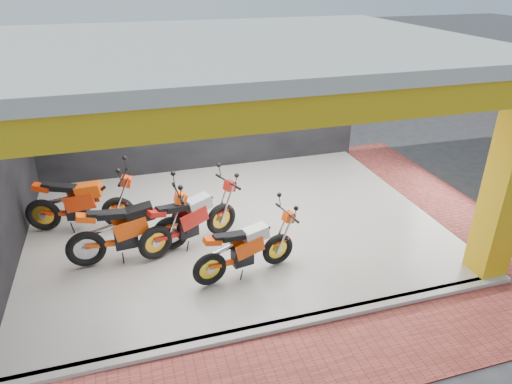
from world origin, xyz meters
TOP-DOWN VIEW (x-y plane):
  - ground at (0.00, 0.00)m, footprint 80.00×80.00m
  - showroom_floor at (0.00, 2.00)m, footprint 8.00×6.00m
  - showroom_ceiling at (0.00, 2.00)m, footprint 8.40×6.40m
  - back_wall at (0.00, 5.10)m, footprint 8.20×0.20m
  - corner_column at (3.75, -0.75)m, footprint 0.50×0.50m
  - header_beam_front at (0.00, -1.00)m, footprint 8.40×0.30m
  - header_beam_right at (4.00, 2.00)m, footprint 0.30×6.40m
  - floor_kerb at (0.00, -1.02)m, footprint 8.00×0.20m
  - paver_front at (0.00, -1.80)m, footprint 9.00×1.40m
  - paver_right at (4.80, 2.00)m, footprint 1.40×7.00m
  - moto_hero at (0.37, 0.40)m, footprint 2.05×1.07m
  - moto_row_a at (-0.35, 1.67)m, footprint 2.27×1.49m
  - moto_row_b at (-1.34, 1.39)m, footprint 2.30×0.99m
  - moto_row_c at (-2.23, 2.46)m, footprint 2.36×1.31m

SIDE VIEW (x-z plane):
  - ground at x=0.00m, z-range 0.00..0.00m
  - paver_front at x=0.00m, z-range 0.00..0.03m
  - paver_right at x=4.80m, z-range 0.00..0.03m
  - showroom_floor at x=0.00m, z-range 0.00..0.10m
  - floor_kerb at x=0.00m, z-range 0.00..0.10m
  - moto_hero at x=0.37m, z-range 0.10..1.29m
  - moto_row_a at x=-0.35m, z-range 0.10..1.40m
  - moto_row_c at x=-2.23m, z-range 0.10..1.47m
  - moto_row_b at x=-1.34m, z-range 0.10..1.47m
  - back_wall at x=0.00m, z-range 0.00..3.50m
  - corner_column at x=3.75m, z-range 0.00..3.50m
  - header_beam_front at x=0.00m, z-range 3.10..3.50m
  - header_beam_right at x=4.00m, z-range 3.10..3.50m
  - showroom_ceiling at x=0.00m, z-range 3.50..3.70m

